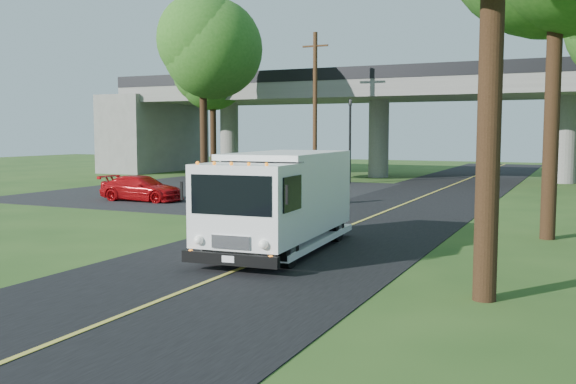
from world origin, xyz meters
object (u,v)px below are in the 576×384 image
Objects in this scene: red_sedan at (142,188)px; pedestrian at (303,183)px; tree_left_far at (214,71)px; traffic_signal at (350,132)px; step_van at (280,198)px; tree_left_lot at (204,53)px; utility_pole at (315,108)px.

red_sedan is 2.04× the size of pedestrian.
pedestrian reaches higher than red_sedan.
traffic_signal is at bearing -9.65° from tree_left_far.
tree_left_lot is at bearing 123.15° from step_van.
tree_left_far is at bearing 116.57° from tree_left_lot.
step_van is 3.23× the size of pedestrian.
red_sedan is (5.44, -15.34, -6.86)m from tree_left_far.
utility_pole is at bearing -22.43° from tree_left_far.
traffic_signal reaches higher than red_sedan.
tree_left_far reaches higher than traffic_signal.
tree_left_lot is at bearing -161.03° from utility_pole.
traffic_signal is 11.75m from tree_left_far.
utility_pole is at bearing -56.59° from pedestrian.
red_sedan is at bearing 22.69° from pedestrian.
red_sedan is at bearing -75.37° from tree_left_lot.
tree_left_far is (-9.29, 3.84, 2.86)m from utility_pole.
tree_left_lot is 2.60× the size of red_sedan.
traffic_signal is 0.81× the size of step_van.
utility_pole is 2.23× the size of red_sedan.
step_van is (5.84, -22.13, -1.77)m from traffic_signal.
red_sedan is at bearing -111.64° from traffic_signal.
step_van is 1.58× the size of red_sedan.
tree_left_lot is 23.47m from step_van.
utility_pole is (-1.50, -2.00, 1.40)m from traffic_signal.
tree_left_far reaches higher than red_sedan.
step_van is at bearing -69.96° from utility_pole.
utility_pole reaches higher than step_van.
utility_pole is at bearing -126.87° from traffic_signal.
tree_left_far is at bearing 170.35° from traffic_signal.
tree_left_far is at bearing 120.72° from step_van.
traffic_signal is at bearing 53.13° from utility_pole.
utility_pole reaches higher than pedestrian.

